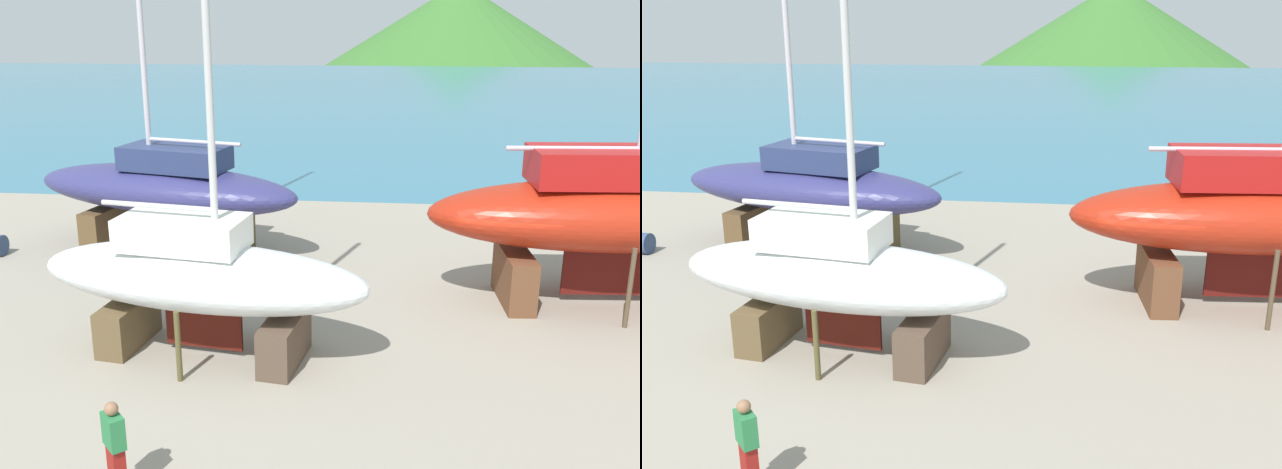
# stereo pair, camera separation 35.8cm
# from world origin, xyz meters

# --- Properties ---
(ground_plane) EXTENTS (51.29, 51.29, 0.00)m
(ground_plane) POSITION_xyz_m (0.00, -2.91, 0.00)
(ground_plane) COLOR gray
(sea_water) EXTENTS (157.65, 71.61, 0.01)m
(sea_water) POSITION_xyz_m (0.00, 45.71, 0.00)
(sea_water) COLOR teal
(sea_water) RESTS_ON ground
(headland_hill) EXTENTS (86.99, 86.99, 26.27)m
(headland_hill) POSITION_xyz_m (11.23, 159.86, 0.00)
(headland_hill) COLOR #396F2D
(headland_hill) RESTS_ON ground
(sailboat_large_starboard) EXTENTS (7.77, 3.48, 11.11)m
(sailboat_large_starboard) POSITION_xyz_m (-6.94, -3.73, 1.83)
(sailboat_large_starboard) COLOR brown
(sailboat_large_starboard) RESTS_ON ground
(sailboat_far_slipway) EXTENTS (9.33, 4.74, 15.73)m
(sailboat_far_slipway) POSITION_xyz_m (-9.92, 3.34, 2.03)
(sailboat_far_slipway) COLOR brown
(sailboat_far_slipway) RESTS_ON ground
(sailboat_mid_port) EXTENTS (9.65, 3.57, 15.38)m
(sailboat_mid_port) POSITION_xyz_m (2.75, 0.26, 2.41)
(sailboat_mid_port) COLOR brown
(sailboat_mid_port) RESTS_ON ground
(worker) EXTENTS (0.47, 0.49, 1.66)m
(worker) POSITION_xyz_m (-7.02, -8.75, 0.86)
(worker) COLOR maroon
(worker) RESTS_ON ground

